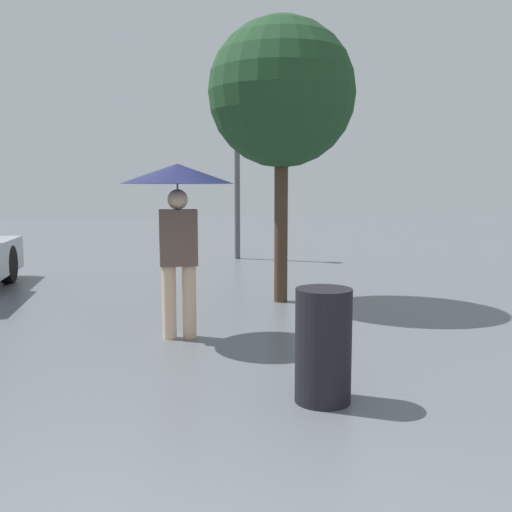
{
  "coord_description": "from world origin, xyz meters",
  "views": [
    {
      "loc": [
        0.08,
        -1.71,
        1.72
      ],
      "look_at": [
        1.29,
        4.72,
        0.93
      ],
      "focal_mm": 40.0,
      "sensor_mm": 36.0,
      "label": 1
    }
  ],
  "objects_px": {
    "street_lamp": "(237,156)",
    "trash_bin": "(323,345)",
    "tree": "(282,94)",
    "pedestrian": "(178,195)"
  },
  "relations": [
    {
      "from": "pedestrian",
      "to": "tree",
      "type": "height_order",
      "value": "tree"
    },
    {
      "from": "pedestrian",
      "to": "trash_bin",
      "type": "distance_m",
      "value": 2.68
    },
    {
      "from": "trash_bin",
      "to": "street_lamp",
      "type": "bearing_deg",
      "value": 85.44
    },
    {
      "from": "tree",
      "to": "street_lamp",
      "type": "relative_size",
      "value": 1.06
    },
    {
      "from": "trash_bin",
      "to": "tree",
      "type": "bearing_deg",
      "value": 81.69
    },
    {
      "from": "street_lamp",
      "to": "pedestrian",
      "type": "bearing_deg",
      "value": -104.0
    },
    {
      "from": "pedestrian",
      "to": "street_lamp",
      "type": "xyz_separation_m",
      "value": [
        1.77,
        7.09,
        0.81
      ]
    },
    {
      "from": "tree",
      "to": "trash_bin",
      "type": "xyz_separation_m",
      "value": [
        -0.59,
        -4.01,
        -2.6
      ]
    },
    {
      "from": "street_lamp",
      "to": "trash_bin",
      "type": "distance_m",
      "value": 9.5
    },
    {
      "from": "pedestrian",
      "to": "tree",
      "type": "xyz_separation_m",
      "value": [
        1.61,
        1.83,
        1.42
      ]
    }
  ]
}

